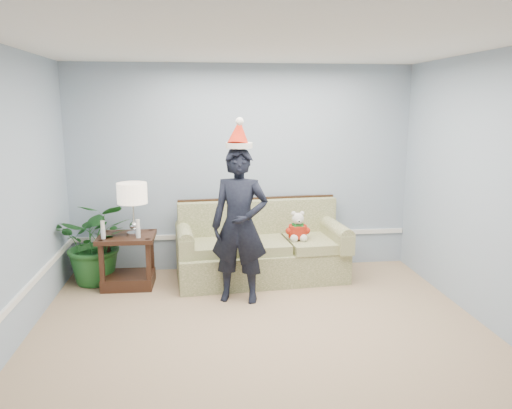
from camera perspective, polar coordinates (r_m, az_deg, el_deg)
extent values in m
cube|color=tan|center=(4.61, 1.38, -17.03)|extent=(4.50, 5.00, 0.02)
cube|color=white|center=(4.09, 1.57, 18.79)|extent=(4.50, 5.00, 0.02)
cube|color=#8D9DB5|center=(6.60, -1.58, 4.11)|extent=(4.50, 0.02, 2.70)
cube|color=#8D9DB5|center=(1.81, 13.10, -16.23)|extent=(4.50, 0.02, 2.70)
cube|color=white|center=(6.75, -1.52, -3.52)|extent=(4.48, 0.03, 0.06)
cube|color=#566630|center=(6.38, 0.58, -6.75)|extent=(2.16, 1.07, 0.40)
cube|color=#566630|center=(6.21, -5.31, -4.81)|extent=(0.68, 0.77, 0.12)
cube|color=#566630|center=(6.26, 0.64, -4.64)|extent=(0.68, 0.77, 0.12)
cube|color=#566630|center=(6.37, 6.45, -4.43)|extent=(0.68, 0.77, 0.12)
cube|color=#566630|center=(6.57, 0.22, -1.88)|extent=(2.10, 0.38, 0.56)
cube|color=black|center=(6.58, 0.15, 0.62)|extent=(2.09, 0.24, 0.05)
cube|color=#566630|center=(6.24, -8.17, -4.22)|extent=(0.25, 0.91, 0.24)
cube|color=#566630|center=(6.47, 9.03, -3.69)|extent=(0.25, 0.91, 0.24)
cube|color=#391E14|center=(6.20, -14.56, -3.64)|extent=(0.68, 0.57, 0.05)
cube|color=#391E14|center=(6.36, -14.32, -8.36)|extent=(0.61, 0.51, 0.15)
cube|color=#391E14|center=(6.12, -17.20, -6.85)|extent=(0.05, 0.05, 0.64)
cube|color=#391E14|center=(6.05, -12.17, -6.82)|extent=(0.05, 0.05, 0.64)
cube|color=#391E14|center=(6.53, -16.52, -5.69)|extent=(0.05, 0.05, 0.64)
cube|color=#391E14|center=(6.45, -11.81, -5.65)|extent=(0.05, 0.05, 0.64)
cylinder|color=silver|center=(6.18, -13.76, -3.23)|extent=(0.17, 0.17, 0.03)
sphere|color=silver|center=(6.16, -13.81, -2.38)|extent=(0.10, 0.10, 0.10)
cylinder|color=silver|center=(6.13, -13.87, -0.97)|extent=(0.03, 0.03, 0.35)
cylinder|color=beige|center=(6.08, -13.98, 1.27)|extent=(0.35, 0.35, 0.24)
cylinder|color=silver|center=(6.09, -17.07, -3.22)|extent=(0.06, 0.06, 0.12)
cylinder|color=white|center=(6.06, -17.13, -2.23)|extent=(0.05, 0.05, 0.10)
cylinder|color=silver|center=(6.03, -13.32, -3.17)|extent=(0.06, 0.06, 0.12)
cylinder|color=white|center=(6.00, -13.37, -2.17)|extent=(0.05, 0.05, 0.10)
imported|color=#1F5922|center=(6.45, -17.72, -4.09)|extent=(0.98, 0.86, 1.05)
imported|color=black|center=(5.52, -1.88, -2.43)|extent=(0.72, 0.56, 1.73)
cylinder|color=silver|center=(5.38, -1.94, 6.78)|extent=(0.37, 0.37, 0.06)
cone|color=red|center=(5.39, -1.97, 8.32)|extent=(0.33, 0.37, 0.33)
sphere|color=silver|center=(5.29, -1.89, 9.47)|extent=(0.09, 0.09, 0.09)
sphere|color=silver|center=(6.27, 4.77, -3.05)|extent=(0.21, 0.21, 0.21)
cylinder|color=red|center=(6.27, 4.77, -3.05)|extent=(0.23, 0.23, 0.15)
cylinder|color=#165F20|center=(6.25, 4.79, -2.30)|extent=(0.16, 0.16, 0.03)
sphere|color=silver|center=(6.19, 4.41, -3.89)|extent=(0.10, 0.10, 0.10)
sphere|color=silver|center=(6.21, 5.47, -3.85)|extent=(0.10, 0.10, 0.10)
sphere|color=silver|center=(6.23, 4.81, -1.64)|extent=(0.15, 0.15, 0.15)
sphere|color=black|center=(6.14, 4.98, -1.95)|extent=(0.02, 0.02, 0.02)
sphere|color=silver|center=(6.21, 4.33, -1.04)|extent=(0.06, 0.06, 0.06)
sphere|color=silver|center=(6.23, 5.29, -1.01)|extent=(0.06, 0.06, 0.06)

